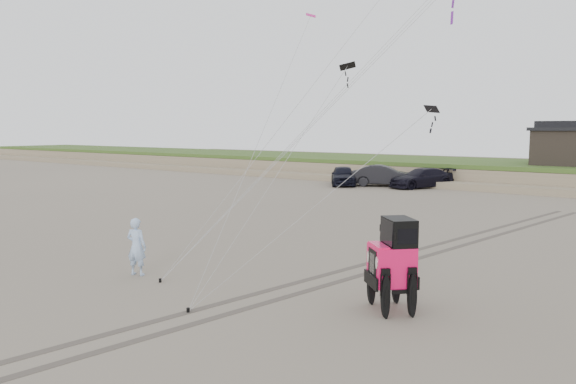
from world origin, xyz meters
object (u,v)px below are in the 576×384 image
at_px(truck_a, 343,175).
at_px(jeep, 391,274).
at_px(man, 137,247).
at_px(truck_b, 383,176).
at_px(truck_c, 421,178).

relative_size(truck_a, jeep, 0.92).
distance_m(truck_a, man, 29.02).
relative_size(truck_b, man, 2.79).
xyz_separation_m(jeep, man, (-7.74, -1.70, -0.03)).
xyz_separation_m(truck_a, truck_c, (5.79, 1.89, -0.03)).
xyz_separation_m(truck_b, jeep, (14.48, -26.91, 0.10)).
bearing_deg(truck_c, truck_b, -139.41).
bearing_deg(truck_a, truck_c, -16.23).
distance_m(truck_b, jeep, 30.56).
bearing_deg(truck_c, man, -54.43).
height_order(jeep, man, jeep).
bearing_deg(truck_c, truck_a, -133.84).
relative_size(truck_a, man, 2.57).
xyz_separation_m(truck_b, man, (6.74, -28.62, 0.07)).
xyz_separation_m(truck_a, man, (9.65, -27.36, 0.11)).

